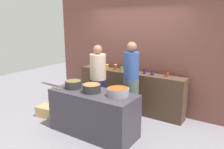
{
  "coord_description": "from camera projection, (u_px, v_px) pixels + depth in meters",
  "views": [
    {
      "loc": [
        2.45,
        -3.38,
        2.14
      ],
      "look_at": [
        0.0,
        0.35,
        1.05
      ],
      "focal_mm": 35.1,
      "sensor_mm": 36.0,
      "label": 1
    }
  ],
  "objects": [
    {
      "name": "ground",
      "position": [
        103.0,
        127.0,
        4.55
      ],
      "size": [
        12.0,
        12.0,
        0.0
      ],
      "primitive_type": "plane",
      "color": "gray"
    },
    {
      "name": "storefront_wall",
      "position": [
        137.0,
        48.0,
        5.38
      ],
      "size": [
        4.8,
        0.12,
        3.0
      ],
      "primitive_type": "cube",
      "color": "brown",
      "rests_on": "ground"
    },
    {
      "name": "display_shelf",
      "position": [
        129.0,
        91.0,
        5.33
      ],
      "size": [
        2.7,
        0.36,
        0.96
      ],
      "primitive_type": "cube",
      "color": "#4B3525",
      "rests_on": "ground"
    },
    {
      "name": "prep_table",
      "position": [
        93.0,
        113.0,
        4.21
      ],
      "size": [
        1.7,
        0.7,
        0.84
      ],
      "primitive_type": "cube",
      "color": "#3A343D",
      "rests_on": "ground"
    },
    {
      "name": "preserve_jar_0",
      "position": [
        96.0,
        64.0,
        5.8
      ],
      "size": [
        0.08,
        0.08,
        0.13
      ],
      "color": "#314420",
      "rests_on": "display_shelf"
    },
    {
      "name": "preserve_jar_1",
      "position": [
        107.0,
        66.0,
        5.59
      ],
      "size": [
        0.09,
        0.09,
        0.11
      ],
      "color": "orange",
      "rests_on": "display_shelf"
    },
    {
      "name": "preserve_jar_2",
      "position": [
        115.0,
        67.0,
        5.4
      ],
      "size": [
        0.07,
        0.07,
        0.14
      ],
      "color": "#B42E0A",
      "rests_on": "display_shelf"
    },
    {
      "name": "preserve_jar_3",
      "position": [
        122.0,
        68.0,
        5.27
      ],
      "size": [
        0.08,
        0.08,
        0.15
      ],
      "color": "#5E9122",
      "rests_on": "display_shelf"
    },
    {
      "name": "preserve_jar_4",
      "position": [
        137.0,
        71.0,
        5.08
      ],
      "size": [
        0.08,
        0.08,
        0.12
      ],
      "color": "orange",
      "rests_on": "display_shelf"
    },
    {
      "name": "preserve_jar_5",
      "position": [
        145.0,
        71.0,
        4.99
      ],
      "size": [
        0.07,
        0.07,
        0.12
      ],
      "color": "#421A4C",
      "rests_on": "display_shelf"
    },
    {
      "name": "preserve_jar_6",
      "position": [
        152.0,
        73.0,
        4.87
      ],
      "size": [
        0.09,
        0.09,
        0.11
      ],
      "color": "#432159",
      "rests_on": "display_shelf"
    },
    {
      "name": "preserve_jar_7",
      "position": [
        167.0,
        74.0,
        4.74
      ],
      "size": [
        0.07,
        0.07,
        0.13
      ],
      "color": "#AC2E24",
      "rests_on": "display_shelf"
    },
    {
      "name": "cooking_pot_left",
      "position": [
        73.0,
        84.0,
        4.33
      ],
      "size": [
        0.32,
        0.32,
        0.15
      ],
      "color": "#2D2D2D",
      "rests_on": "prep_table"
    },
    {
      "name": "cooking_pot_center",
      "position": [
        92.0,
        88.0,
        4.09
      ],
      "size": [
        0.34,
        0.34,
        0.15
      ],
      "color": "#2D2D2D",
      "rests_on": "prep_table"
    },
    {
      "name": "cooking_pot_right",
      "position": [
        118.0,
        92.0,
        3.88
      ],
      "size": [
        0.39,
        0.39,
        0.15
      ],
      "color": "gray",
      "rests_on": "prep_table"
    },
    {
      "name": "wooden_spoon",
      "position": [
        56.0,
        88.0,
        4.33
      ],
      "size": [
        0.29,
        0.06,
        0.02
      ],
      "primitive_type": "cylinder",
      "rotation": [
        1.57,
        0.0,
        1.43
      ],
      "color": "#9E703D",
      "rests_on": "prep_table"
    },
    {
      "name": "cook_with_tongs",
      "position": [
        98.0,
        86.0,
        4.84
      ],
      "size": [
        0.36,
        0.36,
        1.65
      ],
      "color": "black",
      "rests_on": "ground"
    },
    {
      "name": "cook_in_cap",
      "position": [
        131.0,
        87.0,
        4.61
      ],
      "size": [
        0.33,
        0.33,
        1.74
      ],
      "color": "#49584C",
      "rests_on": "ground"
    },
    {
      "name": "bread_crate",
      "position": [
        48.0,
        111.0,
        5.07
      ],
      "size": [
        0.51,
        0.42,
        0.24
      ],
      "primitive_type": "cube",
      "rotation": [
        0.0,
        0.0,
        0.14
      ],
      "color": "tan",
      "rests_on": "ground"
    }
  ]
}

